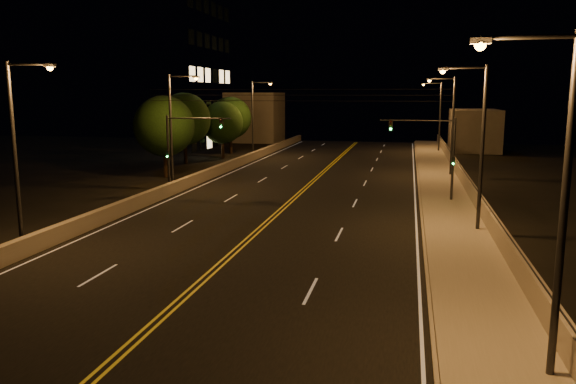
% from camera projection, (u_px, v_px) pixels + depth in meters
% --- Properties ---
extents(road, '(18.00, 120.00, 0.02)m').
position_uv_depth(road, '(261.00, 228.00, 31.65)').
color(road, black).
rests_on(road, ground).
extents(sidewalk, '(3.60, 120.00, 0.30)m').
position_uv_depth(sidewalk, '(460.00, 236.00, 29.39)').
color(sidewalk, '#A19786').
rests_on(sidewalk, ground).
extents(curb, '(0.14, 120.00, 0.15)m').
position_uv_depth(curb, '(423.00, 235.00, 29.79)').
color(curb, '#A19786').
rests_on(curb, ground).
extents(parapet_wall, '(0.30, 120.00, 1.00)m').
position_uv_depth(parapet_wall, '(494.00, 225.00, 28.94)').
color(parapet_wall, gray).
rests_on(parapet_wall, sidewalk).
extents(jersey_barrier, '(0.45, 120.00, 0.91)m').
position_uv_depth(jersey_barrier, '(109.00, 213.00, 33.51)').
color(jersey_barrier, gray).
rests_on(jersey_barrier, ground).
extents(distant_building_right, '(6.00, 10.00, 5.47)m').
position_uv_depth(distant_building_right, '(474.00, 130.00, 74.71)').
color(distant_building_right, gray).
rests_on(distant_building_right, ground).
extents(distant_building_left, '(8.00, 8.00, 7.69)m').
position_uv_depth(distant_building_left, '(255.00, 117.00, 89.00)').
color(distant_building_left, gray).
rests_on(distant_building_left, ground).
extents(parapet_rail, '(0.06, 120.00, 0.06)m').
position_uv_depth(parapet_rail, '(495.00, 215.00, 28.85)').
color(parapet_rail, black).
rests_on(parapet_rail, parapet_wall).
extents(lane_markings, '(17.32, 116.00, 0.00)m').
position_uv_depth(lane_markings, '(261.00, 228.00, 31.58)').
color(lane_markings, silver).
rests_on(lane_markings, road).
extents(streetlight_0, '(2.55, 0.28, 8.97)m').
position_uv_depth(streetlight_0, '(553.00, 188.00, 13.82)').
color(streetlight_0, '#2D2D33').
rests_on(streetlight_0, ground).
extents(streetlight_1, '(2.55, 0.28, 8.97)m').
position_uv_depth(streetlight_1, '(477.00, 138.00, 29.53)').
color(streetlight_1, '#2D2D33').
rests_on(streetlight_1, ground).
extents(streetlight_2, '(2.55, 0.28, 8.97)m').
position_uv_depth(streetlight_2, '(450.00, 120.00, 50.02)').
color(streetlight_2, '#2D2D33').
rests_on(streetlight_2, ground).
extents(streetlight_3, '(2.55, 0.28, 8.97)m').
position_uv_depth(streetlight_3, '(438.00, 112.00, 71.30)').
color(streetlight_3, '#2D2D33').
rests_on(streetlight_3, ground).
extents(streetlight_4, '(2.55, 0.28, 8.97)m').
position_uv_depth(streetlight_4, '(19.00, 143.00, 26.33)').
color(streetlight_4, '#2D2D33').
rests_on(streetlight_4, ground).
extents(streetlight_5, '(2.55, 0.28, 8.97)m').
position_uv_depth(streetlight_5, '(174.00, 124.00, 43.61)').
color(streetlight_5, '#2D2D33').
rests_on(streetlight_5, ground).
extents(streetlight_6, '(2.55, 0.28, 8.97)m').
position_uv_depth(streetlight_6, '(255.00, 114.00, 66.28)').
color(streetlight_6, '#2D2D33').
rests_on(streetlight_6, ground).
extents(traffic_signal_right, '(5.11, 0.31, 5.90)m').
position_uv_depth(traffic_signal_right, '(438.00, 149.00, 38.27)').
color(traffic_signal_right, '#2D2D33').
rests_on(traffic_signal_right, ground).
extents(traffic_signal_left, '(5.11, 0.31, 5.90)m').
position_uv_depth(traffic_signal_left, '(181.00, 144.00, 42.16)').
color(traffic_signal_left, '#2D2D33').
rests_on(traffic_signal_left, ground).
extents(overhead_wires, '(22.00, 0.03, 0.83)m').
position_uv_depth(overhead_wires, '(295.00, 95.00, 39.52)').
color(overhead_wires, black).
extents(building_tower, '(24.00, 15.00, 31.78)m').
position_uv_depth(building_tower, '(115.00, 27.00, 67.03)').
color(building_tower, gray).
rests_on(building_tower, ground).
extents(tree_0, '(5.43, 5.43, 7.36)m').
position_uv_depth(tree_0, '(164.00, 126.00, 50.19)').
color(tree_0, black).
rests_on(tree_0, ground).
extents(tree_1, '(5.63, 5.63, 7.63)m').
position_uv_depth(tree_1, '(184.00, 119.00, 60.13)').
color(tree_1, black).
rests_on(tree_1, ground).
extents(tree_2, '(4.89, 4.89, 6.62)m').
position_uv_depth(tree_2, '(222.00, 123.00, 65.34)').
color(tree_2, black).
rests_on(tree_2, ground).
extents(tree_3, '(5.28, 5.28, 7.16)m').
position_uv_depth(tree_3, '(230.00, 118.00, 70.81)').
color(tree_3, black).
rests_on(tree_3, ground).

